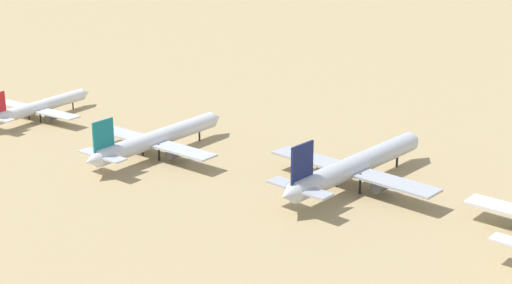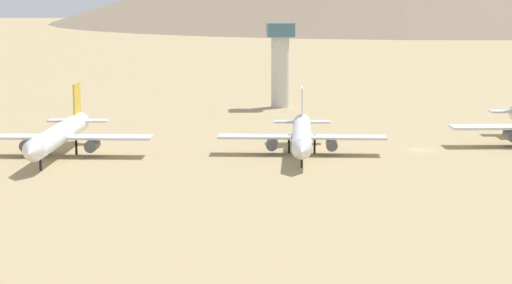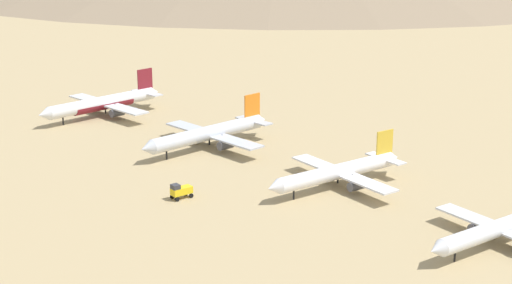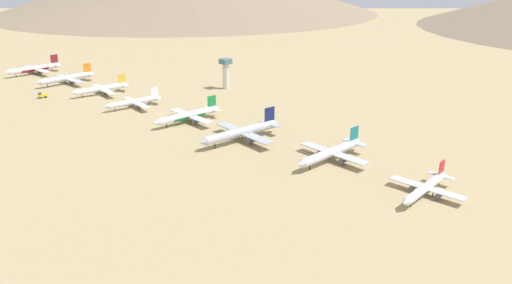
# 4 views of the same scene
# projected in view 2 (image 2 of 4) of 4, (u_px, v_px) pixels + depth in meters

# --- Properties ---
(ground_plane) EXTENTS (2026.09, 2026.09, 0.00)m
(ground_plane) POSITION_uv_depth(u_px,v_px,m) (420.00, 150.00, 192.56)
(ground_plane) COLOR tan
(parked_jet_2) EXTENTS (42.84, 34.88, 12.35)m
(parked_jet_2) POSITION_uv_depth(u_px,v_px,m) (59.00, 135.00, 184.30)
(parked_jet_2) COLOR white
(parked_jet_2) RESTS_ON ground
(parked_jet_3) EXTENTS (39.80, 32.42, 11.47)m
(parked_jet_3) POSITION_uv_depth(u_px,v_px,m) (302.00, 135.00, 186.19)
(parked_jet_3) COLOR silver
(parked_jet_3) RESTS_ON ground
(control_tower) EXTENTS (7.20, 7.20, 22.23)m
(control_tower) POSITION_uv_depth(u_px,v_px,m) (280.00, 59.00, 259.17)
(control_tower) COLOR beige
(control_tower) RESTS_ON ground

